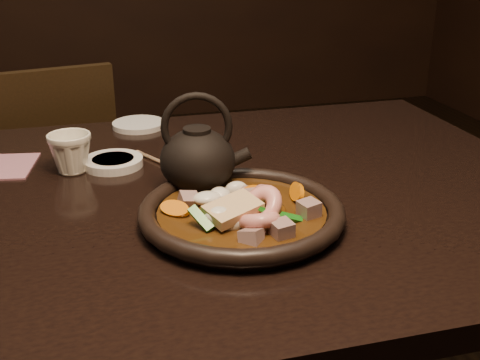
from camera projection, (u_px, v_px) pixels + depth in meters
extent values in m
cube|color=black|center=(102.00, 213.00, 1.00)|extent=(1.60, 0.90, 0.04)
cylinder|color=black|center=(376.00, 250.00, 1.64)|extent=(0.06, 0.06, 0.71)
cube|color=black|center=(40.00, 212.00, 1.72)|extent=(0.48, 0.48, 0.04)
cylinder|color=black|center=(90.00, 242.00, 2.01)|extent=(0.03, 0.03, 0.40)
cylinder|color=black|center=(118.00, 291.00, 1.74)|extent=(0.03, 0.03, 0.40)
cube|color=black|center=(41.00, 156.00, 1.48)|extent=(0.38, 0.11, 0.42)
cylinder|color=black|center=(242.00, 219.00, 0.91)|extent=(0.29, 0.29, 0.01)
torus|color=black|center=(242.00, 211.00, 0.91)|extent=(0.31, 0.31, 0.03)
cylinder|color=#351E09|center=(242.00, 214.00, 0.91)|extent=(0.26, 0.26, 0.01)
ellipsoid|color=#351E09|center=(242.00, 214.00, 0.91)|extent=(0.14, 0.13, 0.04)
torus|color=#DF998C|center=(243.00, 211.00, 0.91)|extent=(0.08, 0.08, 0.06)
torus|color=#DF998C|center=(261.00, 207.00, 0.88)|extent=(0.09, 0.09, 0.06)
torus|color=#DF998C|center=(259.00, 221.00, 0.86)|extent=(0.06, 0.07, 0.05)
torus|color=#DF998C|center=(249.00, 199.00, 0.93)|extent=(0.09, 0.09, 0.06)
cube|color=gray|center=(251.00, 238.00, 0.82)|extent=(0.04, 0.04, 0.04)
cube|color=gray|center=(254.00, 206.00, 0.92)|extent=(0.04, 0.04, 0.03)
cube|color=gray|center=(249.00, 197.00, 0.93)|extent=(0.04, 0.04, 0.03)
cube|color=gray|center=(282.00, 230.00, 0.83)|extent=(0.03, 0.03, 0.03)
cube|color=gray|center=(189.00, 202.00, 0.93)|extent=(0.03, 0.04, 0.04)
cube|color=gray|center=(309.00, 209.00, 0.89)|extent=(0.04, 0.04, 0.03)
cylinder|color=orange|center=(234.00, 205.00, 0.90)|extent=(0.07, 0.06, 0.04)
cylinder|color=orange|center=(257.00, 194.00, 0.93)|extent=(0.06, 0.06, 0.05)
cylinder|color=orange|center=(175.00, 209.00, 0.89)|extent=(0.07, 0.07, 0.03)
cylinder|color=orange|center=(297.00, 192.00, 0.94)|extent=(0.03, 0.05, 0.05)
cube|color=#167115|center=(235.00, 211.00, 0.90)|extent=(0.05, 0.02, 0.02)
cube|color=#167115|center=(258.00, 207.00, 0.90)|extent=(0.03, 0.05, 0.02)
cube|color=#167115|center=(270.00, 213.00, 0.87)|extent=(0.04, 0.02, 0.03)
cube|color=#167115|center=(294.00, 219.00, 0.87)|extent=(0.04, 0.03, 0.03)
cube|color=#167115|center=(201.00, 219.00, 0.85)|extent=(0.03, 0.04, 0.03)
ellipsoid|color=beige|center=(242.00, 216.00, 0.88)|extent=(0.05, 0.03, 0.03)
ellipsoid|color=beige|center=(220.00, 196.00, 0.94)|extent=(0.04, 0.04, 0.03)
ellipsoid|color=beige|center=(207.00, 198.00, 0.92)|extent=(0.04, 0.03, 0.02)
ellipsoid|color=beige|center=(233.00, 223.00, 0.86)|extent=(0.04, 0.03, 0.03)
ellipsoid|color=beige|center=(258.00, 219.00, 0.88)|extent=(0.04, 0.04, 0.03)
ellipsoid|color=beige|center=(219.00, 217.00, 0.86)|extent=(0.04, 0.03, 0.03)
ellipsoid|color=beige|center=(236.00, 190.00, 0.98)|extent=(0.04, 0.03, 0.03)
cube|color=#D9B982|center=(233.00, 209.00, 0.87)|extent=(0.09, 0.08, 0.03)
cylinder|color=silver|center=(113.00, 162.00, 1.13)|extent=(0.11, 0.11, 0.02)
cylinder|color=silver|center=(139.00, 125.00, 1.36)|extent=(0.12, 0.12, 0.01)
imported|color=silver|center=(70.00, 152.00, 1.09)|extent=(0.09, 0.08, 0.08)
cylinder|color=tan|center=(180.00, 170.00, 1.11)|extent=(0.12, 0.23, 0.01)
cylinder|color=tan|center=(175.00, 168.00, 1.11)|extent=(0.12, 0.23, 0.01)
ellipsoid|color=black|center=(198.00, 161.00, 1.00)|extent=(0.13, 0.13, 0.11)
cylinder|color=black|center=(197.00, 133.00, 0.98)|extent=(0.05, 0.05, 0.02)
cylinder|color=black|center=(235.00, 159.00, 1.01)|extent=(0.06, 0.03, 0.04)
torus|color=black|center=(197.00, 127.00, 0.98)|extent=(0.12, 0.03, 0.12)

